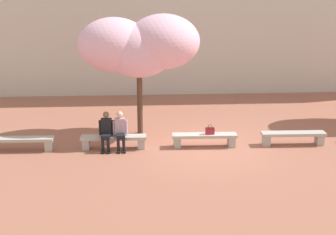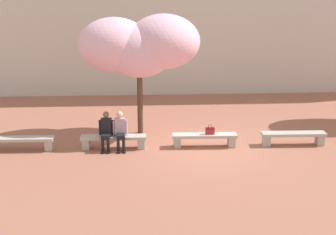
{
  "view_description": "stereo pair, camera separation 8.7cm",
  "coord_description": "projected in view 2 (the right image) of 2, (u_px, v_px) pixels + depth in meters",
  "views": [
    {
      "loc": [
        -2.18,
        -14.94,
        5.51
      ],
      "look_at": [
        -1.23,
        0.2,
        1.0
      ],
      "focal_mm": 50.0,
      "sensor_mm": 36.0,
      "label": 1
    },
    {
      "loc": [
        -2.09,
        -14.95,
        5.51
      ],
      "look_at": [
        -1.23,
        0.2,
        1.0
      ],
      "focal_mm": 50.0,
      "sensor_mm": 36.0,
      "label": 2
    }
  ],
  "objects": [
    {
      "name": "stone_bench_near_west",
      "position": [
        114.0,
        140.0,
        15.73
      ],
      "size": [
        2.21,
        0.47,
        0.45
      ],
      "color": "#ADA89E",
      "rests_on": "ground"
    },
    {
      "name": "ground_plane",
      "position": [
        204.0,
        147.0,
        15.99
      ],
      "size": [
        100.0,
        100.0,
        0.0
      ],
      "primitive_type": "plane",
      "color": "#9E604C"
    },
    {
      "name": "stone_bench_near_east",
      "position": [
        293.0,
        136.0,
        16.07
      ],
      "size": [
        2.21,
        0.47,
        0.45
      ],
      "color": "#ADA89E",
      "rests_on": "ground"
    },
    {
      "name": "person_seated_left",
      "position": [
        106.0,
        129.0,
        15.56
      ],
      "size": [
        0.51,
        0.7,
        1.29
      ],
      "color": "black",
      "rests_on": "ground"
    },
    {
      "name": "cherry_tree_main",
      "position": [
        140.0,
        45.0,
        16.59
      ],
      "size": [
        4.35,
        2.7,
        4.34
      ],
      "color": "#513828",
      "rests_on": "ground"
    },
    {
      "name": "person_seated_right",
      "position": [
        120.0,
        129.0,
        15.58
      ],
      "size": [
        0.51,
        0.7,
        1.29
      ],
      "color": "black",
      "rests_on": "ground"
    },
    {
      "name": "handbag",
      "position": [
        210.0,
        130.0,
        15.82
      ],
      "size": [
        0.3,
        0.15,
        0.34
      ],
      "color": "#A3232D",
      "rests_on": "stone_bench_center"
    },
    {
      "name": "stone_bench_center",
      "position": [
        204.0,
        138.0,
        15.9
      ],
      "size": [
        2.21,
        0.47,
        0.45
      ],
      "color": "#ADA89E",
      "rests_on": "ground"
    },
    {
      "name": "stone_bench_west_end",
      "position": [
        21.0,
        141.0,
        15.56
      ],
      "size": [
        2.21,
        0.47,
        0.45
      ],
      "color": "#ADA89E",
      "rests_on": "ground"
    }
  ]
}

